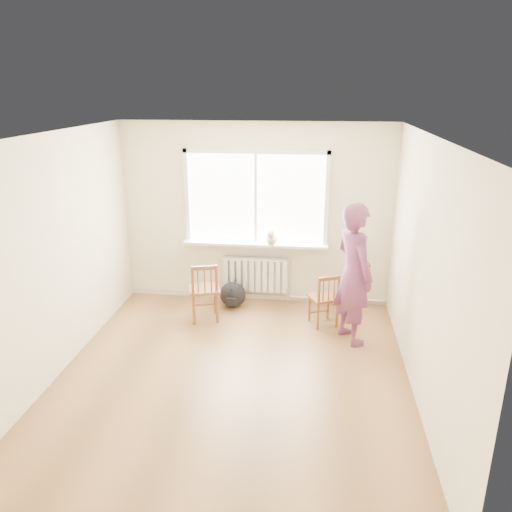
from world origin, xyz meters
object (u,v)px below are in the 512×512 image
(cat, at_px, (272,238))
(backpack, at_px, (233,295))
(chair_right, at_px, (325,300))
(chair_left, at_px, (205,292))
(person, at_px, (354,274))

(cat, distance_m, backpack, 1.04)
(chair_right, relative_size, cat, 1.92)
(chair_left, height_order, person, person)
(chair_right, height_order, backpack, chair_right)
(chair_left, relative_size, person, 0.47)
(chair_right, relative_size, backpack, 1.94)
(chair_right, xyz_separation_m, backpack, (-1.36, 0.46, -0.19))
(chair_right, bearing_deg, backpack, -42.96)
(chair_left, xyz_separation_m, backpack, (0.31, 0.49, -0.24))
(chair_left, relative_size, backpack, 2.19)
(backpack, bearing_deg, cat, 15.78)
(chair_left, bearing_deg, cat, -159.60)
(chair_right, xyz_separation_m, cat, (-0.80, 0.62, 0.67))
(chair_left, height_order, cat, cat)
(chair_right, bearing_deg, chair_left, -23.27)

